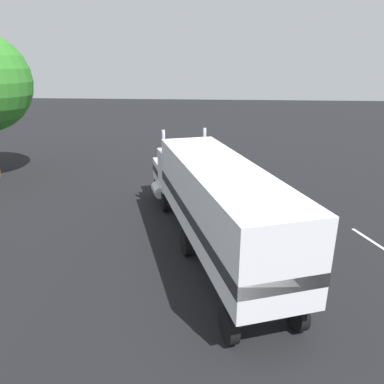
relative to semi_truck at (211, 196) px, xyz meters
The scene contains 5 objects.
ground_plane 7.15m from the semi_truck, 17.63° to the left, with size 120.00×120.00×0.00m, color black.
lane_stripe_near 2.99m from the semi_truck, 66.26° to the right, with size 4.40×0.16×0.01m, color silver.
lane_stripe_mid 6.74m from the semi_truck, 37.16° to the right, with size 4.40×0.16×0.01m, color silver.
semi_truck is the anchor object (origin of this frame).
person_bystander 3.67m from the semi_truck, 58.21° to the right, with size 0.43×0.48×1.63m.
Camera 1 is at (-20.35, -2.41, 7.77)m, focal length 33.62 mm.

